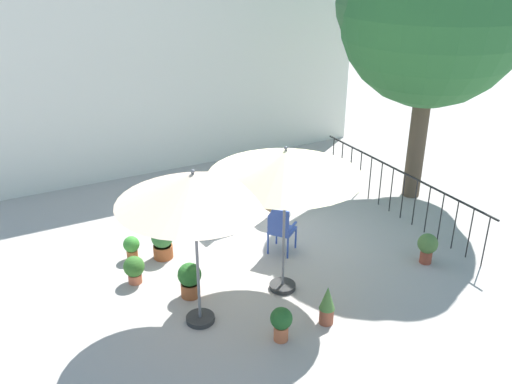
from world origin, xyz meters
TOP-DOWN VIEW (x-y plane):
  - ground_plane at (0.00, 0.00)m, footprint 60.00×60.00m
  - villa_facade at (0.00, 4.77)m, footprint 10.12×0.30m
  - terrace_railing at (3.03, 0.00)m, footprint 0.03×4.99m
  - shade_tree at (4.07, 0.65)m, footprint 3.92×3.73m
  - patio_umbrella_0 at (-0.46, -1.25)m, footprint 2.40×2.40m
  - patio_umbrella_1 at (-2.02, -1.41)m, footprint 2.19×2.19m
  - cafe_table_0 at (0.89, 1.09)m, footprint 0.67×0.67m
  - patio_chair_0 at (-0.39, 1.19)m, footprint 0.52×0.49m
  - patio_chair_1 at (0.07, -0.24)m, footprint 0.61×0.61m
  - potted_plant_0 at (-2.59, 0.08)m, footprint 0.36×0.36m
  - potted_plant_1 at (-1.14, -2.36)m, footprint 0.33×0.33m
  - potted_plant_2 at (2.34, 1.82)m, footprint 0.29×0.29m
  - potted_plant_3 at (-0.33, -2.35)m, footprint 0.24×0.24m
  - potted_plant_4 at (2.24, -1.75)m, footprint 0.36×0.36m
  - potted_plant_5 at (-1.90, 0.63)m, footprint 0.40×0.40m
  - potted_plant_6 at (-2.42, 0.84)m, footprint 0.30×0.30m
  - potted_plant_7 at (-1.90, -0.73)m, footprint 0.39×0.39m
  - potted_plant_8 at (1.69, 2.49)m, footprint 0.36×0.36m

SIDE VIEW (x-z plane):
  - ground_plane at x=0.00m, z-range 0.00..0.00m
  - potted_plant_6 at x=-2.42m, z-range 0.03..0.48m
  - potted_plant_0 at x=-2.59m, z-range 0.03..0.52m
  - potted_plant_8 at x=1.69m, z-range 0.02..0.59m
  - potted_plant_1 at x=-1.14m, z-range 0.04..0.59m
  - potted_plant_5 at x=-1.90m, z-range 0.01..0.63m
  - potted_plant_7 at x=-1.90m, z-range 0.02..0.63m
  - potted_plant_3 at x=-0.33m, z-range 0.01..0.67m
  - potted_plant_4 at x=2.24m, z-range 0.05..0.63m
  - potted_plant_2 at x=2.34m, z-range 0.00..0.77m
  - patio_chair_1 at x=0.07m, z-range 0.05..1.01m
  - cafe_table_0 at x=0.89m, z-range 0.15..0.92m
  - patio_chair_0 at x=-0.39m, z-range 0.06..1.02m
  - terrace_railing at x=3.03m, z-range 0.17..1.19m
  - patio_umbrella_1 at x=-2.02m, z-range 0.96..3.48m
  - patio_umbrella_0 at x=-0.46m, z-range 0.98..3.52m
  - villa_facade at x=0.00m, z-range 0.00..5.04m
  - shade_tree at x=4.07m, z-range 1.07..6.91m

